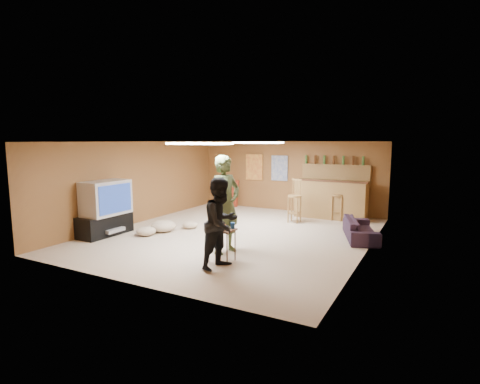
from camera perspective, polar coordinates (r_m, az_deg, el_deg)
The scene contains 32 objects.
ground at distance 9.00m, azimuth -0.60°, elevation -6.48°, with size 7.00×7.00×0.00m, color #BEA991.
ceiling at distance 8.72m, azimuth -0.62°, elevation 7.68°, with size 6.00×7.00×0.02m, color silver.
wall_back at distance 11.96m, azimuth 7.44°, elevation 2.39°, with size 6.00×0.02×2.20m, color brown.
wall_front at distance 5.99m, azimuth -16.85°, elevation -3.35°, with size 6.00×0.02×2.20m, color brown.
wall_left at distance 10.55m, azimuth -15.08°, elevation 1.46°, with size 0.02×7.00×2.20m, color brown.
wall_right at distance 7.83m, azimuth 19.07°, elevation -0.87°, with size 0.02×7.00×2.20m, color brown.
tv_stand at distance 9.45m, azimuth -19.86°, elevation -4.70°, with size 0.55×1.30×0.50m, color black.
dvd_box at distance 9.31m, azimuth -18.92°, elevation -5.47°, with size 0.35×0.50×0.08m, color #B2B2B7.
tv_body at distance 9.28m, azimuth -19.76°, elevation -0.83°, with size 0.60×1.10×0.80m, color #B2B2B7.
tv_screen at distance 9.06m, azimuth -18.44°, elevation -0.98°, with size 0.02×0.95×0.65m, color navy.
bar_counter at distance 11.06m, azimuth 13.67°, elevation -1.08°, with size 2.00×0.60×1.10m, color olive.
bar_lip at distance 10.75m, azimuth 13.43°, elevation 1.63°, with size 2.10×0.12×0.05m, color #412414.
bar_shelf at distance 11.40m, azimuth 14.39°, elevation 3.96°, with size 2.00×0.18×0.05m, color olive.
bar_backing at distance 11.44m, azimuth 14.36°, elevation 2.47°, with size 2.00×0.14×0.60m, color olive.
poster_left at distance 12.37m, azimuth 2.17°, elevation 3.80°, with size 0.60×0.03×0.85m, color #BF3F26.
poster_right at distance 12.01m, azimuth 6.05°, elevation 3.64°, with size 0.55×0.03×0.80m, color #334C99.
folding_chair_stack at distance 12.70m, azimuth -1.41°, elevation -0.18°, with size 0.50×0.14×0.90m, color maroon.
ceiling_panel_front at distance 7.43m, azimuth -6.21°, elevation 7.36°, with size 1.20×0.60×0.04m, color white.
ceiling_panel_back at distance 9.79m, azimuth 2.77°, elevation 7.52°, with size 1.20×0.60×0.04m, color white.
person_olive at distance 7.41m, azimuth -2.25°, elevation -1.91°, with size 0.71×0.47×1.95m, color #445330.
person_black at distance 6.54m, azimuth -2.87°, elevation -4.77°, with size 0.78×0.61×1.60m, color black.
sofa at distance 8.98m, azimuth 17.90°, elevation -5.37°, with size 1.59×0.62×0.46m, color black.
tray_table at distance 7.01m, azimuth -2.80°, elevation -8.07°, with size 0.47×0.38×0.61m, color #412414.
cup_red_near at distance 7.05m, azimuth -3.54°, elevation -4.95°, with size 0.08×0.08×0.11m, color red.
cup_red_far at distance 6.83m, azimuth -2.48°, elevation -5.42°, with size 0.07×0.07×0.10m, color red.
cup_blue at distance 6.95m, azimuth -1.12°, elevation -5.14°, with size 0.08×0.08×0.11m, color navy.
bar_stool_left at distance 10.30m, azimuth 8.31°, elevation -1.08°, with size 0.41×0.41×1.28m, color olive, non-canonical shape.
bar_stool_right at distance 10.80m, azimuth 14.71°, elevation -0.70°, with size 0.42×0.42×1.34m, color olive, non-canonical shape.
cushion_near_tv at distance 9.44m, azimuth -11.63°, elevation -5.10°, with size 0.61×0.61×0.28m, color tan.
cushion_mid at distance 9.67m, azimuth -7.63°, elevation -4.98°, with size 0.40×0.40×0.18m, color tan.
cushion_far at distance 9.15m, azimuth -14.11°, elevation -5.80°, with size 0.46×0.46×0.21m, color tan.
bottle_row at distance 11.38m, azimuth 14.10°, elevation 4.75°, with size 1.76×0.08×0.26m, color #3F7233, non-canonical shape.
Camera 1 is at (4.17, -7.65, 2.23)m, focal length 28.00 mm.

